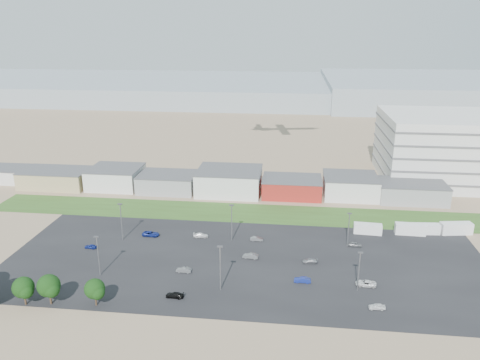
# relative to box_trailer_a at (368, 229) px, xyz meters

# --- Properties ---
(ground) EXTENTS (700.00, 700.00, 0.00)m
(ground) POSITION_rel_box_trailer_a_xyz_m (-37.75, -40.63, -1.45)
(ground) COLOR #95795F
(ground) RESTS_ON ground
(parking_lot) EXTENTS (120.00, 50.00, 0.01)m
(parking_lot) POSITION_rel_box_trailer_a_xyz_m (-32.75, -20.63, -1.45)
(parking_lot) COLOR black
(parking_lot) RESTS_ON ground
(grass_strip) EXTENTS (160.00, 16.00, 0.02)m
(grass_strip) POSITION_rel_box_trailer_a_xyz_m (-37.75, 11.37, -1.44)
(grass_strip) COLOR #314E1D
(grass_strip) RESTS_ON ground
(hills_backdrop) EXTENTS (700.00, 200.00, 9.00)m
(hills_backdrop) POSITION_rel_box_trailer_a_xyz_m (2.25, 274.37, 3.05)
(hills_backdrop) COLOR gray
(hills_backdrop) RESTS_ON ground
(building_row) EXTENTS (170.00, 20.00, 8.00)m
(building_row) POSITION_rel_box_trailer_a_xyz_m (-54.75, 30.37, 2.55)
(building_row) COLOR silver
(building_row) RESTS_ON ground
(box_trailer_a) EXTENTS (7.89, 2.98, 2.90)m
(box_trailer_a) POSITION_rel_box_trailer_a_xyz_m (0.00, 0.00, 0.00)
(box_trailer_a) COLOR silver
(box_trailer_a) RESTS_ON ground
(box_trailer_b) EXTENTS (8.36, 2.90, 3.10)m
(box_trailer_b) POSITION_rel_box_trailer_a_xyz_m (11.82, 0.91, 0.10)
(box_trailer_b) COLOR silver
(box_trailer_b) RESTS_ON ground
(box_trailer_c) EXTENTS (7.83, 2.98, 2.87)m
(box_trailer_c) POSITION_rel_box_trailer_a_xyz_m (16.27, 1.86, -0.01)
(box_trailer_c) COLOR silver
(box_trailer_c) RESTS_ON ground
(box_trailer_d) EXTENTS (9.06, 4.06, 3.28)m
(box_trailer_d) POSITION_rel_box_trailer_a_xyz_m (24.78, 2.76, 0.19)
(box_trailer_d) COLOR silver
(box_trailer_d) RESTS_ON ground
(tree_mid) EXTENTS (4.80, 4.80, 7.21)m
(tree_mid) POSITION_rel_box_trailer_a_xyz_m (-76.66, -44.96, 2.15)
(tree_mid) COLOR black
(tree_mid) RESTS_ON ground
(tree_right) EXTENTS (5.12, 5.12, 7.67)m
(tree_right) POSITION_rel_box_trailer_a_xyz_m (-71.47, -44.11, 2.39)
(tree_right) COLOR black
(tree_right) RESTS_ON ground
(tree_near) EXTENTS (4.59, 4.59, 6.88)m
(tree_near) POSITION_rel_box_trailer_a_xyz_m (-61.80, -43.47, 1.99)
(tree_near) COLOR black
(tree_near) RESTS_ON ground
(lightpole_front_l) EXTENTS (1.17, 0.49, 9.97)m
(lightpole_front_l) POSITION_rel_box_trailer_a_xyz_m (-66.00, -31.24, 3.54)
(lightpole_front_l) COLOR slate
(lightpole_front_l) RESTS_ON ground
(lightpole_front_m) EXTENTS (1.27, 0.53, 10.75)m
(lightpole_front_m) POSITION_rel_box_trailer_a_xyz_m (-36.74, -34.45, 3.93)
(lightpole_front_m) COLOR slate
(lightpole_front_m) RESTS_ON ground
(lightpole_front_r) EXTENTS (1.11, 0.46, 9.44)m
(lightpole_front_r) POSITION_rel_box_trailer_a_xyz_m (-6.54, -31.22, 3.27)
(lightpole_front_r) COLOR slate
(lightpole_front_r) RESTS_ON ground
(lightpole_back_l) EXTENTS (1.24, 0.52, 10.57)m
(lightpole_back_l) POSITION_rel_box_trailer_a_xyz_m (-67.51, -11.95, 3.83)
(lightpole_back_l) COLOR slate
(lightpole_back_l) RESTS_ON ground
(lightpole_back_m) EXTENTS (1.23, 0.51, 10.43)m
(lightpole_back_m) POSITION_rel_box_trailer_a_xyz_m (-37.63, -8.92, 3.76)
(lightpole_back_m) COLOR slate
(lightpole_back_m) RESTS_ON ground
(lightpole_back_r) EXTENTS (1.12, 0.47, 9.50)m
(lightpole_back_r) POSITION_rel_box_trailer_a_xyz_m (-6.50, -8.93, 3.30)
(lightpole_back_r) COLOR slate
(lightpole_back_r) RESTS_ON ground
(parked_car_0) EXTENTS (4.79, 2.54, 1.28)m
(parked_car_0) POSITION_rel_box_trailer_a_xyz_m (-4.42, -29.00, -0.81)
(parked_car_0) COLOR silver
(parked_car_0) RESTS_ON ground
(parked_car_1) EXTENTS (3.87, 1.40, 1.27)m
(parked_car_1) POSITION_rel_box_trailer_a_xyz_m (-18.61, -29.12, -0.82)
(parked_car_1) COLOR navy
(parked_car_1) RESTS_ON ground
(parked_car_2) EXTENTS (3.51, 1.52, 1.18)m
(parked_car_2) POSITION_rel_box_trailer_a_xyz_m (-3.38, -38.08, -0.86)
(parked_car_2) COLOR silver
(parked_car_2) RESTS_ON ground
(parked_car_3) EXTENTS (4.11, 1.97, 1.15)m
(parked_car_3) POSITION_rel_box_trailer_a_xyz_m (-46.13, -38.66, -0.87)
(parked_car_3) COLOR black
(parked_car_3) RESTS_ON ground
(parked_car_4) EXTENTS (3.70, 1.41, 1.20)m
(parked_car_4) POSITION_rel_box_trailer_a_xyz_m (-46.71, -27.65, -0.85)
(parked_car_4) COLOR #595B5E
(parked_car_4) RESTS_ON ground
(parked_car_5) EXTENTS (3.39, 1.72, 1.11)m
(parked_car_5) POSITION_rel_box_trailer_a_xyz_m (-74.07, -18.08, -0.90)
(parked_car_5) COLOR navy
(parked_car_5) RESTS_ON ground
(parked_car_6) EXTENTS (4.31, 2.10, 1.21)m
(parked_car_6) POSITION_rel_box_trailer_a_xyz_m (-46.47, -7.98, -0.85)
(parked_car_6) COLOR silver
(parked_car_6) RESTS_ON ground
(parked_car_7) EXTENTS (4.12, 1.91, 1.31)m
(parked_car_7) POSITION_rel_box_trailer_a_xyz_m (-31.53, -18.76, -0.80)
(parked_car_7) COLOR #595B5E
(parked_car_7) RESTS_ON ground
(parked_car_8) EXTENTS (3.71, 1.74, 1.23)m
(parked_car_8) POSITION_rel_box_trailer_a_xyz_m (-4.49, -8.87, -0.84)
(parked_car_8) COLOR #595B5E
(parked_car_8) RESTS_ON ground
(parked_car_9) EXTENTS (4.80, 2.35, 1.31)m
(parked_car_9) POSITION_rel_box_trailer_a_xyz_m (-60.53, -8.80, -0.80)
(parked_car_9) COLOR navy
(parked_car_9) RESTS_ON ground
(parked_car_10) EXTENTS (4.19, 1.85, 1.20)m
(parked_car_10) POSITION_rel_box_trailer_a_xyz_m (-74.87, -37.91, -0.85)
(parked_car_10) COLOR #595B5E
(parked_car_10) RESTS_ON ground
(parked_car_11) EXTENTS (3.55, 1.43, 1.15)m
(parked_car_11) POSITION_rel_box_trailer_a_xyz_m (-30.81, -8.42, -0.88)
(parked_car_11) COLOR #595B5E
(parked_car_11) RESTS_ON ground
(parked_car_12) EXTENTS (3.96, 1.86, 1.12)m
(parked_car_12) POSITION_rel_box_trailer_a_xyz_m (-16.71, -19.58, -0.89)
(parked_car_12) COLOR #A5A5AA
(parked_car_12) RESTS_ON ground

